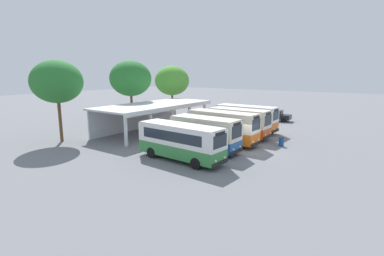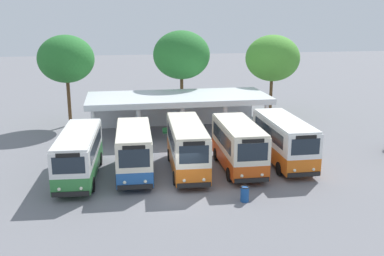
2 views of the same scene
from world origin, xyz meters
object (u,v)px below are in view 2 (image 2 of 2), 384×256
(city_bus_nearest_orange, at_px, (79,153))
(waiting_chair_middle_seat, at_px, (179,131))
(city_bus_middle_cream, at_px, (187,146))
(litter_bin_apron, at_px, (245,194))
(city_bus_second_in_row, at_px, (134,150))
(waiting_chair_second_from_end, at_px, (172,131))
(waiting_chair_end_by_column, at_px, (165,132))
(city_bus_fifth_blue, at_px, (284,139))
(city_bus_fourth_amber, at_px, (238,144))

(city_bus_nearest_orange, distance_m, waiting_chair_middle_seat, 11.47)
(city_bus_middle_cream, bearing_deg, litter_bin_apron, -65.20)
(city_bus_middle_cream, bearing_deg, city_bus_second_in_row, -178.03)
(city_bus_second_in_row, height_order, waiting_chair_second_from_end, city_bus_second_in_row)
(city_bus_second_in_row, bearing_deg, waiting_chair_end_by_column, 70.97)
(waiting_chair_second_from_end, xyz_separation_m, waiting_chair_middle_seat, (0.57, -0.02, 0.00))
(city_bus_second_in_row, distance_m, waiting_chair_middle_seat, 9.67)
(litter_bin_apron, bearing_deg, waiting_chair_middle_seat, 97.48)
(city_bus_nearest_orange, height_order, waiting_chair_end_by_column, city_bus_nearest_orange)
(city_bus_fifth_blue, relative_size, waiting_chair_end_by_column, 8.87)
(city_bus_second_in_row, xyz_separation_m, litter_bin_apron, (5.94, -5.19, -1.30))
(litter_bin_apron, bearing_deg, waiting_chair_second_from_end, 99.78)
(waiting_chair_end_by_column, xyz_separation_m, litter_bin_apron, (2.96, -13.82, -0.07))
(waiting_chair_second_from_end, height_order, waiting_chair_middle_seat, same)
(city_bus_middle_cream, height_order, waiting_chair_middle_seat, city_bus_middle_cream)
(city_bus_fifth_blue, relative_size, waiting_chair_second_from_end, 8.87)
(city_bus_middle_cream, relative_size, city_bus_fifth_blue, 1.00)
(city_bus_fourth_amber, distance_m, litter_bin_apron, 5.44)
(city_bus_nearest_orange, height_order, city_bus_fourth_amber, city_bus_fourth_amber)
(waiting_chair_middle_seat, xyz_separation_m, litter_bin_apron, (1.82, -13.85, -0.07))
(waiting_chair_second_from_end, bearing_deg, litter_bin_apron, -80.22)
(city_bus_middle_cream, xyz_separation_m, city_bus_fourth_amber, (3.49, -0.13, -0.04))
(city_bus_fourth_amber, bearing_deg, waiting_chair_middle_seat, 108.23)
(waiting_chair_end_by_column, bearing_deg, waiting_chair_second_from_end, 4.57)
(city_bus_fifth_blue, height_order, waiting_chair_end_by_column, city_bus_fifth_blue)
(city_bus_middle_cream, bearing_deg, city_bus_nearest_orange, 179.69)
(city_bus_middle_cream, xyz_separation_m, waiting_chair_end_by_column, (-0.51, 8.52, -1.30))
(city_bus_fourth_amber, relative_size, waiting_chair_end_by_column, 8.05)
(city_bus_fourth_amber, bearing_deg, city_bus_nearest_orange, 179.09)
(waiting_chair_end_by_column, bearing_deg, city_bus_second_in_row, -109.03)
(city_bus_fourth_amber, distance_m, waiting_chair_second_from_end, 9.42)
(city_bus_fifth_blue, distance_m, waiting_chair_middle_seat, 10.24)
(city_bus_second_in_row, height_order, waiting_chair_middle_seat, city_bus_second_in_row)
(city_bus_middle_cream, height_order, litter_bin_apron, city_bus_middle_cream)
(waiting_chair_end_by_column, distance_m, waiting_chair_second_from_end, 0.57)
(waiting_chair_end_by_column, bearing_deg, city_bus_fourth_amber, -65.17)
(waiting_chair_end_by_column, height_order, waiting_chair_second_from_end, same)
(city_bus_second_in_row, bearing_deg, city_bus_middle_cream, 1.97)
(city_bus_middle_cream, relative_size, waiting_chair_second_from_end, 8.84)
(city_bus_middle_cream, distance_m, waiting_chair_middle_seat, 8.67)
(city_bus_second_in_row, distance_m, city_bus_middle_cream, 3.49)
(waiting_chair_end_by_column, distance_m, litter_bin_apron, 14.14)
(city_bus_nearest_orange, xyz_separation_m, waiting_chair_second_from_end, (7.04, 8.52, -1.16))
(city_bus_nearest_orange, bearing_deg, waiting_chair_end_by_column, 52.66)
(city_bus_fifth_blue, bearing_deg, litter_bin_apron, -127.44)
(waiting_chair_end_by_column, height_order, waiting_chair_middle_seat, same)
(city_bus_fourth_amber, height_order, waiting_chair_second_from_end, city_bus_fourth_amber)
(city_bus_middle_cream, distance_m, litter_bin_apron, 6.00)
(city_bus_second_in_row, height_order, city_bus_fifth_blue, city_bus_fifth_blue)
(waiting_chair_end_by_column, relative_size, litter_bin_apron, 0.96)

